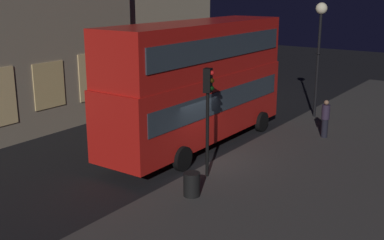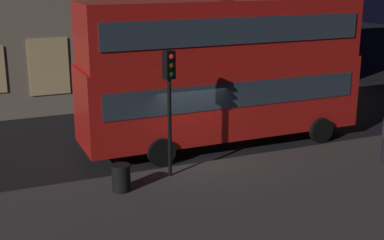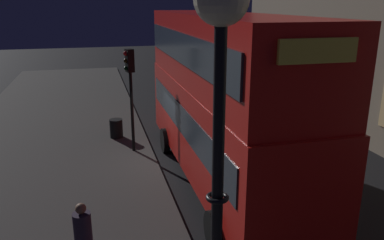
% 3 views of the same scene
% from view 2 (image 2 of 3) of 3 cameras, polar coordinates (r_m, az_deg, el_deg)
% --- Properties ---
extents(ground_plane, '(80.00, 80.00, 0.00)m').
position_cam_2_polar(ground_plane, '(18.69, -0.02, -4.32)').
color(ground_plane, black).
extents(sidewalk_slab, '(44.00, 7.89, 0.12)m').
position_cam_2_polar(sidewalk_slab, '(14.91, 6.99, -9.60)').
color(sidewalk_slab, '#423F3D').
rests_on(sidewalk_slab, ground).
extents(double_decker_bus, '(10.72, 2.92, 5.40)m').
position_cam_2_polar(double_decker_bus, '(19.70, 3.30, 5.78)').
color(double_decker_bus, red).
rests_on(double_decker_bus, ground).
extents(traffic_light_near_kerb, '(0.38, 0.39, 3.97)m').
position_cam_2_polar(traffic_light_near_kerb, '(16.20, -2.42, 3.48)').
color(traffic_light_near_kerb, black).
rests_on(traffic_light_near_kerb, sidewalk_slab).
extents(litter_bin, '(0.55, 0.55, 0.80)m').
position_cam_2_polar(litter_bin, '(15.91, -7.57, -6.14)').
color(litter_bin, black).
rests_on(litter_bin, sidewalk_slab).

